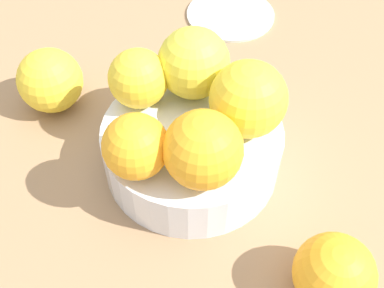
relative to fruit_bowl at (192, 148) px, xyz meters
The scene contains 10 objects.
ground_plane 3.71cm from the fruit_bowl, ahead, with size 110.00×110.00×2.00cm, color #997551.
fruit_bowl is the anchor object (origin of this frame).
orange_in_bowl_0 8.78cm from the fruit_bowl, 14.19° to the right, with size 7.76×7.76×7.76cm, color yellow.
orange_in_bowl_1 9.30cm from the fruit_bowl, 157.31° to the right, with size 6.30×6.30×6.30cm, color #F9A823.
orange_in_bowl_2 9.31cm from the fruit_bowl, 121.98° to the left, with size 6.31×6.31×6.31cm, color yellow.
orange_in_bowl_3 9.01cm from the fruit_bowl, 68.03° to the left, with size 7.66×7.66×7.66cm, color yellow.
orange_in_bowl_4 8.76cm from the fruit_bowl, 100.33° to the right, with size 7.39×7.39×7.39cm, color #F9A823.
orange_loose_0 19.20cm from the fruit_bowl, 70.42° to the right, with size 7.21×7.21×7.21cm, color #F9A823.
orange_loose_1 19.21cm from the fruit_bowl, 130.55° to the left, with size 7.69×7.69×7.69cm, color yellow.
side_plate 28.27cm from the fruit_bowl, 58.12° to the left, with size 12.92×12.92×0.80cm, color silver.
Camera 1 is at (-11.30, -30.66, 42.82)cm, focal length 45.15 mm.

